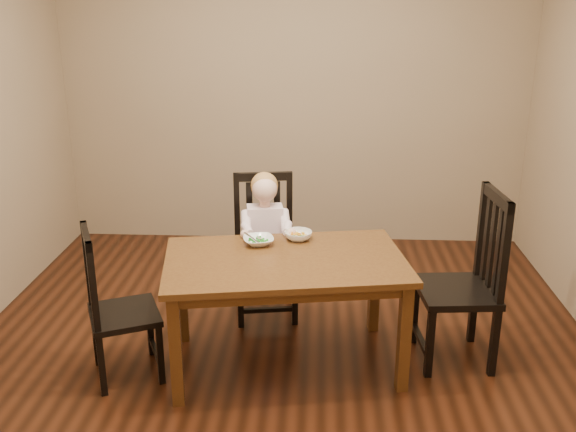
{
  "coord_description": "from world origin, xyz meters",
  "views": [
    {
      "loc": [
        0.23,
        -3.52,
        2.11
      ],
      "look_at": [
        0.03,
        0.25,
        0.81
      ],
      "focal_mm": 40.0,
      "sensor_mm": 36.0,
      "label": 1
    }
  ],
  "objects_px": {
    "chair_child": "(265,249)",
    "toddler": "(265,232)",
    "chair_left": "(115,308)",
    "chair_right": "(466,282)",
    "bowl_veg": "(298,235)",
    "bowl_peas": "(258,241)",
    "dining_table": "(285,271)"
  },
  "relations": [
    {
      "from": "chair_child",
      "to": "toddler",
      "type": "distance_m",
      "value": 0.15
    },
    {
      "from": "chair_left",
      "to": "chair_right",
      "type": "bearing_deg",
      "value": 74.25
    },
    {
      "from": "chair_child",
      "to": "chair_right",
      "type": "relative_size",
      "value": 0.92
    },
    {
      "from": "chair_left",
      "to": "toddler",
      "type": "bearing_deg",
      "value": 111.83
    },
    {
      "from": "bowl_veg",
      "to": "bowl_peas",
      "type": "bearing_deg",
      "value": -158.84
    },
    {
      "from": "chair_child",
      "to": "chair_right",
      "type": "distance_m",
      "value": 1.36
    },
    {
      "from": "dining_table",
      "to": "toddler",
      "type": "bearing_deg",
      "value": 105.0
    },
    {
      "from": "chair_left",
      "to": "chair_right",
      "type": "relative_size",
      "value": 0.86
    },
    {
      "from": "chair_right",
      "to": "toddler",
      "type": "bearing_deg",
      "value": 62.36
    },
    {
      "from": "dining_table",
      "to": "bowl_peas",
      "type": "xyz_separation_m",
      "value": [
        -0.17,
        0.21,
        0.1
      ]
    },
    {
      "from": "chair_right",
      "to": "bowl_veg",
      "type": "bearing_deg",
      "value": 74.41
    },
    {
      "from": "bowl_peas",
      "to": "dining_table",
      "type": "bearing_deg",
      "value": -50.71
    },
    {
      "from": "chair_right",
      "to": "bowl_veg",
      "type": "relative_size",
      "value": 6.25
    },
    {
      "from": "dining_table",
      "to": "bowl_peas",
      "type": "relative_size",
      "value": 8.15
    },
    {
      "from": "dining_table",
      "to": "toddler",
      "type": "xyz_separation_m",
      "value": [
        -0.17,
        0.63,
        0.0
      ]
    },
    {
      "from": "chair_child",
      "to": "chair_left",
      "type": "bearing_deg",
      "value": 38.87
    },
    {
      "from": "bowl_veg",
      "to": "chair_child",
      "type": "bearing_deg",
      "value": 122.59
    },
    {
      "from": "bowl_veg",
      "to": "chair_left",
      "type": "bearing_deg",
      "value": -154.63
    },
    {
      "from": "dining_table",
      "to": "bowl_peas",
      "type": "distance_m",
      "value": 0.29
    },
    {
      "from": "chair_child",
      "to": "bowl_veg",
      "type": "height_order",
      "value": "chair_child"
    },
    {
      "from": "toddler",
      "to": "bowl_peas",
      "type": "bearing_deg",
      "value": 80.42
    },
    {
      "from": "dining_table",
      "to": "chair_right",
      "type": "relative_size",
      "value": 1.4
    },
    {
      "from": "dining_table",
      "to": "chair_child",
      "type": "xyz_separation_m",
      "value": [
        -0.18,
        0.68,
        -0.14
      ]
    },
    {
      "from": "chair_left",
      "to": "bowl_peas",
      "type": "height_order",
      "value": "chair_left"
    },
    {
      "from": "chair_child",
      "to": "bowl_veg",
      "type": "bearing_deg",
      "value": 113.62
    },
    {
      "from": "dining_table",
      "to": "chair_left",
      "type": "bearing_deg",
      "value": -169.38
    },
    {
      "from": "chair_child",
      "to": "chair_left",
      "type": "height_order",
      "value": "chair_child"
    },
    {
      "from": "chair_right",
      "to": "bowl_peas",
      "type": "xyz_separation_m",
      "value": [
        -1.24,
        0.1,
        0.2
      ]
    },
    {
      "from": "chair_left",
      "to": "bowl_peas",
      "type": "relative_size",
      "value": 5.02
    },
    {
      "from": "dining_table",
      "to": "bowl_peas",
      "type": "height_order",
      "value": "bowl_peas"
    },
    {
      "from": "chair_right",
      "to": "bowl_peas",
      "type": "bearing_deg",
      "value": 80.63
    },
    {
      "from": "chair_child",
      "to": "chair_right",
      "type": "bearing_deg",
      "value": 146.54
    }
  ]
}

